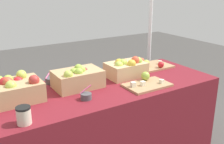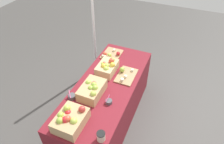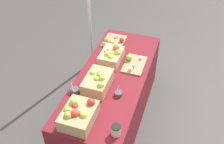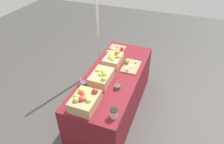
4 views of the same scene
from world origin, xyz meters
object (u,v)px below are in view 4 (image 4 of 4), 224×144
Objects in this scene: apple_crate_left at (85,101)px; sample_bowl_mid at (117,87)px; tent_pole at (97,20)px; coffee_cup at (114,113)px; apple_crate_middle at (102,77)px; sample_bowl_near at (83,84)px; apple_crate_right at (113,59)px; cutting_board_back at (115,50)px; cutting_board_front at (130,65)px.

apple_crate_left is 3.53× the size of sample_bowl_mid.
tent_pole is (1.30, 0.85, 0.32)m from sample_bowl_mid.
coffee_cup is 2.05m from tent_pole.
tent_pole is (1.25, 0.60, 0.27)m from apple_crate_middle.
tent_pole reaches higher than sample_bowl_near.
sample_bowl_near is (-0.65, 0.20, -0.06)m from apple_crate_right.
apple_crate_left is at bearing 179.13° from apple_crate_middle.
cutting_board_front is at bearing -134.10° from cutting_board_back.
sample_bowl_mid reaches higher than cutting_board_back.
apple_crate_right reaches higher than cutting_board_back.
apple_crate_left is at bearing 149.86° from sample_bowl_mid.
apple_crate_middle is 3.66× the size of sample_bowl_mid.
cutting_board_back is at bearing 15.53° from apple_crate_right.
sample_bowl_near is 0.47m from sample_bowl_mid.
apple_crate_right is 3.08× the size of coffee_cup.
sample_bowl_near is (-0.66, 0.47, 0.01)m from cutting_board_front.
tent_pole reaches higher than cutting_board_back.
tent_pole is at bearing 52.41° from cutting_board_back.
apple_crate_middle is 3.68× the size of sample_bowl_near.
sample_bowl_near is 0.70m from coffee_cup.
apple_crate_middle is at bearing -154.22° from tent_pole.
apple_crate_left reaches higher than apple_crate_right.
tent_pole is at bearing 15.69° from sample_bowl_near.
apple_crate_left is 1.08× the size of apple_crate_right.
apple_crate_right is 3.30× the size of sample_bowl_near.
sample_bowl_near is at bearing -164.31° from tent_pole.
coffee_cup is (-1.02, -0.38, -0.03)m from apple_crate_right.
apple_crate_left is 1.37m from cutting_board_back.
apple_crate_right is 0.60m from sample_bowl_mid.
apple_crate_middle is at bearing -179.04° from apple_crate_right.
cutting_board_front is at bearing -27.65° from apple_crate_middle.
apple_crate_left is 0.50m from apple_crate_middle.
coffee_cup is at bearing -151.24° from tent_pole.
apple_crate_right is (0.98, 0.00, -0.00)m from apple_crate_left.
apple_crate_middle is 1.12× the size of cutting_board_back.
sample_bowl_near is 1.00× the size of sample_bowl_mid.
tent_pole reaches higher than coffee_cup.
apple_crate_left reaches higher than sample_bowl_mid.
apple_crate_left is 1.86m from tent_pole.
apple_crate_left reaches higher than apple_crate_middle.
sample_bowl_mid is at bearing -77.06° from sample_bowl_near.
apple_crate_left reaches higher than coffee_cup.
apple_crate_left is 0.98m from apple_crate_right.
apple_crate_right reaches higher than coffee_cup.
cutting_board_front is 1.05m from coffee_cup.
apple_crate_right is at bearing -141.95° from tent_pole.
sample_bowl_near reaches higher than cutting_board_back.
sample_bowl_near is at bearing 102.94° from sample_bowl_mid.
apple_crate_middle is 0.66m from coffee_cup.
cutting_board_front is 3.58× the size of sample_bowl_near.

